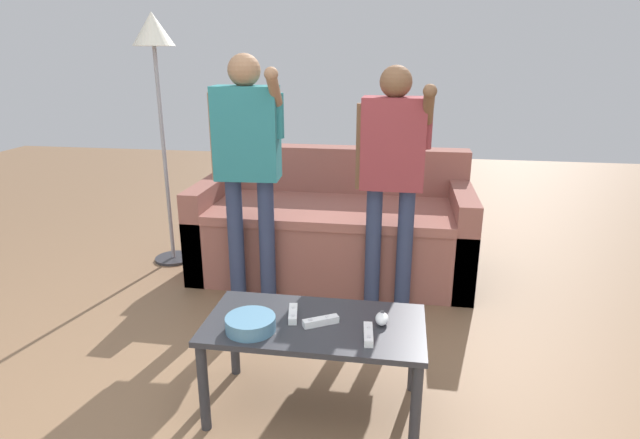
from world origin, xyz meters
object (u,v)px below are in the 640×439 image
Objects in this scene: couch at (333,229)px; game_remote_wand_far at (293,314)px; player_left at (248,152)px; coffee_table at (315,335)px; snack_bowl at (251,324)px; game_remote_nunchuk at (382,319)px; player_right at (393,162)px; game_remote_wand_near at (321,321)px; floor_lamp at (155,56)px; game_remote_wand_spare at (368,334)px.

couch reaches higher than game_remote_wand_far.
game_remote_wand_far is (0.48, -0.99, -0.51)m from player_left.
couch is at bearing 94.66° from coffee_table.
snack_bowl reaches higher than coffee_table.
game_remote_nunchuk is 1.40m from player_left.
player_right is at bearing 74.95° from coffee_table.
game_remote_nunchuk reaches higher than coffee_table.
game_remote_nunchuk is 1.12m from player_right.
game_remote_wand_near is at bearing -103.38° from player_right.
couch is 21.68× the size of game_remote_nunchuk.
floor_lamp is 2.35m from game_remote_wand_near.
player_left reaches higher than game_remote_wand_far.
snack_bowl is 2.26m from floor_lamp.
coffee_table is at bearing 158.90° from game_remote_wand_spare.
game_remote_wand_far is at bearing 163.05° from coffee_table.
snack_bowl is 0.29m from game_remote_wand_near.
player_left is 10.03× the size of game_remote_wand_far.
game_remote_wand_spare is at bearing -77.70° from couch.
game_remote_nunchuk is 0.13m from game_remote_wand_spare.
game_remote_nunchuk is at bearing -42.80° from floor_lamp.
game_remote_nunchuk is at bearing 10.44° from game_remote_wand_near.
game_remote_wand_far is 0.96× the size of game_remote_wand_spare.
game_remote_wand_far is 0.36m from game_remote_wand_spare.
game_remote_nunchuk reaches higher than game_remote_wand_far.
floor_lamp is at bearing 131.55° from game_remote_wand_near.
game_remote_wand_near is 0.22m from game_remote_wand_spare.
floor_lamp is at bearing 137.20° from game_remote_nunchuk.
game_remote_wand_spare is at bearing -19.88° from game_remote_wand_far.
game_remote_nunchuk is at bearing -49.09° from player_left.
game_remote_wand_near is (0.60, -1.04, -0.51)m from player_left.
coffee_table is 0.61× the size of player_left.
game_remote_wand_spare is at bearing -92.44° from player_right.
player_left is (-0.33, 1.13, 0.50)m from snack_bowl.
game_remote_nunchuk is at bearing -75.05° from couch.
game_remote_wand_near is (-0.25, -1.07, -0.47)m from player_right.
player_left is (-0.86, -0.03, 0.04)m from player_right.
snack_bowl is at bearing -114.69° from player_right.
snack_bowl is at bearing -165.58° from game_remote_nunchuk.
player_right is 9.59× the size of game_remote_wand_near.
couch is 12.57× the size of game_remote_wand_far.
player_right is at bearing 65.31° from snack_bowl.
game_remote_nunchuk is (0.53, 0.14, -0.01)m from snack_bowl.
player_left is at bearing -177.96° from player_right.
couch reaches higher than coffee_table.
couch reaches higher than snack_bowl.
game_remote_wand_near is at bearing -84.35° from couch.
game_remote_wand_near is at bearing -19.52° from game_remote_wand_far.
couch is 2.05× the size of coffee_table.
snack_bowl is 1.36× the size of game_remote_wand_near.
player_left is 1.47m from game_remote_wand_spare.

